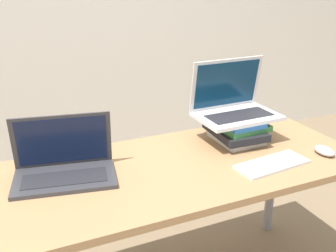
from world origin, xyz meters
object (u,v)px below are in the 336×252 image
laptop_on_books (234,105)px  mouse (324,151)px  laptop_left (64,165)px  wireless_keyboard (272,164)px  book_stack (236,129)px

laptop_on_books → mouse: size_ratio=3.66×
laptop_on_books → laptop_left: bearing=-175.8°
laptop_on_books → wireless_keyboard: 0.35m
laptop_left → laptop_on_books: (0.79, 0.06, 0.12)m
wireless_keyboard → mouse: (0.27, -0.01, 0.01)m
book_stack → mouse: bearing=-46.4°
laptop_left → mouse: size_ratio=4.04×
laptop_left → book_stack: laptop_left is taller
book_stack → mouse: book_stack is taller
laptop_left → book_stack: (0.79, 0.02, 0.01)m
wireless_keyboard → mouse: size_ratio=3.14×
laptop_left → laptop_on_books: size_ratio=1.10×
laptop_left → book_stack: size_ratio=1.45×
book_stack → mouse: 0.39m
wireless_keyboard → laptop_left: bearing=162.3°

